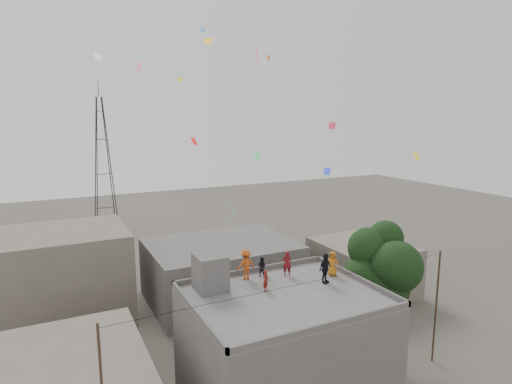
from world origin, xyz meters
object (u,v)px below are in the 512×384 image
at_px(tree, 382,270).
at_px(person_dark_adult, 325,268).
at_px(stair_head_box, 210,272).
at_px(person_red_adult, 287,263).
at_px(transmission_tower, 103,167).

bearing_deg(tree, person_dark_adult, -179.32).
distance_m(stair_head_box, person_dark_adult, 6.53).
bearing_deg(person_red_adult, person_dark_adult, 146.00).
relative_size(stair_head_box, person_red_adult, 1.32).
distance_m(transmission_tower, person_dark_adult, 40.13).
xyz_separation_m(tree, transmission_tower, (-11.37, 39.40, 2.97)).
bearing_deg(person_dark_adult, transmission_tower, 79.86).
distance_m(tree, transmission_tower, 41.12).
relative_size(tree, transmission_tower, 0.45).
relative_size(tree, person_dark_adult, 5.20).
height_order(tree, transmission_tower, transmission_tower).
xyz_separation_m(tree, person_dark_adult, (-4.37, -0.05, 0.87)).
bearing_deg(stair_head_box, person_dark_adult, -18.34).
height_order(stair_head_box, transmission_tower, transmission_tower).
distance_m(tree, person_dark_adult, 4.45).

